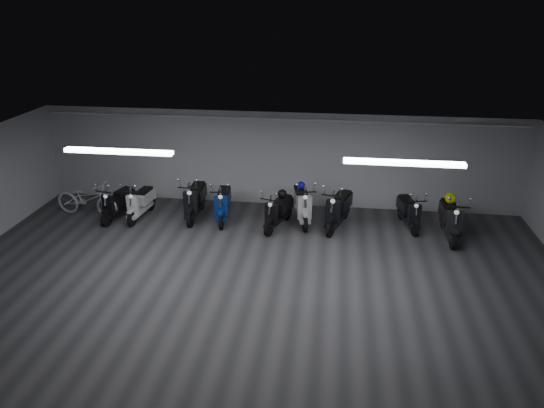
# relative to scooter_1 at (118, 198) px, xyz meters

# --- Properties ---
(floor) EXTENTS (14.00, 10.00, 0.01)m
(floor) POSITION_rel_scooter_1_xyz_m (4.33, -3.38, -0.62)
(floor) COLOR #323234
(floor) RESTS_ON ground
(ceiling) EXTENTS (14.00, 10.00, 0.01)m
(ceiling) POSITION_rel_scooter_1_xyz_m (4.33, -3.38, 2.19)
(ceiling) COLOR gray
(ceiling) RESTS_ON ground
(back_wall) EXTENTS (14.00, 0.01, 2.80)m
(back_wall) POSITION_rel_scooter_1_xyz_m (4.33, 1.63, 0.78)
(back_wall) COLOR #B0B0B3
(back_wall) RESTS_ON ground
(fluor_strip_left) EXTENTS (2.40, 0.18, 0.08)m
(fluor_strip_left) POSITION_rel_scooter_1_xyz_m (1.33, -2.38, 2.12)
(fluor_strip_left) COLOR white
(fluor_strip_left) RESTS_ON ceiling
(fluor_strip_right) EXTENTS (2.40, 0.18, 0.08)m
(fluor_strip_right) POSITION_rel_scooter_1_xyz_m (7.33, -2.38, 2.12)
(fluor_strip_right) COLOR white
(fluor_strip_right) RESTS_ON ceiling
(conduit) EXTENTS (13.60, 0.05, 0.05)m
(conduit) POSITION_rel_scooter_1_xyz_m (4.33, 1.54, 2.00)
(conduit) COLOR white
(conduit) RESTS_ON back_wall
(scooter_1) EXTENTS (0.92, 1.74, 1.23)m
(scooter_1) POSITION_rel_scooter_1_xyz_m (0.00, 0.00, 0.00)
(scooter_1) COLOR black
(scooter_1) RESTS_ON floor
(scooter_2) EXTENTS (0.73, 1.70, 1.23)m
(scooter_2) POSITION_rel_scooter_1_xyz_m (0.61, 0.10, -0.00)
(scooter_2) COLOR silver
(scooter_2) RESTS_ON floor
(scooter_3) EXTENTS (0.69, 1.91, 1.41)m
(scooter_3) POSITION_rel_scooter_1_xyz_m (2.13, 0.33, 0.09)
(scooter_3) COLOR black
(scooter_3) RESTS_ON floor
(scooter_4) EXTENTS (0.78, 1.83, 1.32)m
(scooter_4) POSITION_rel_scooter_1_xyz_m (2.94, 0.27, 0.04)
(scooter_4) COLOR navy
(scooter_4) RESTS_ON floor
(scooter_5) EXTENTS (1.09, 1.78, 1.26)m
(scooter_5) POSITION_rel_scooter_1_xyz_m (4.53, -0.03, 0.01)
(scooter_5) COLOR black
(scooter_5) RESTS_ON floor
(scooter_6) EXTENTS (1.00, 1.96, 1.39)m
(scooter_6) POSITION_rel_scooter_1_xyz_m (5.13, 0.44, 0.08)
(scooter_6) COLOR silver
(scooter_6) RESTS_ON floor
(scooter_7) EXTENTS (1.17, 2.00, 1.41)m
(scooter_7) POSITION_rel_scooter_1_xyz_m (6.13, 0.22, 0.09)
(scooter_7) COLOR black
(scooter_7) RESTS_ON floor
(scooter_8) EXTENTS (0.87, 1.70, 1.21)m
(scooter_8) POSITION_rel_scooter_1_xyz_m (8.01, 0.46, -0.01)
(scooter_8) COLOR black
(scooter_8) RESTS_ON floor
(scooter_9) EXTENTS (0.64, 1.88, 1.40)m
(scooter_9) POSITION_rel_scooter_1_xyz_m (8.97, -0.05, 0.08)
(scooter_9) COLOR black
(scooter_9) RESTS_ON floor
(bicycle) EXTENTS (2.02, 0.98, 1.26)m
(bicycle) POSITION_rel_scooter_1_xyz_m (-0.95, 0.06, 0.01)
(bicycle) COLOR white
(bicycle) RESTS_ON floor
(helmet_0) EXTENTS (0.23, 0.23, 0.23)m
(helmet_0) POSITION_rel_scooter_1_xyz_m (5.07, 0.69, 0.36)
(helmet_0) COLOR #0E0E9D
(helmet_0) RESTS_ON scooter_6
(helmet_1) EXTENTS (0.28, 0.28, 0.28)m
(helmet_1) POSITION_rel_scooter_1_xyz_m (8.98, 0.21, 0.39)
(helmet_1) COLOR #CAD40C
(helmet_1) RESTS_ON scooter_9
(helmet_2) EXTENTS (0.25, 0.25, 0.25)m
(helmet_2) POSITION_rel_scooter_1_xyz_m (4.60, 0.19, 0.29)
(helmet_2) COLOR black
(helmet_2) RESTS_ON scooter_5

